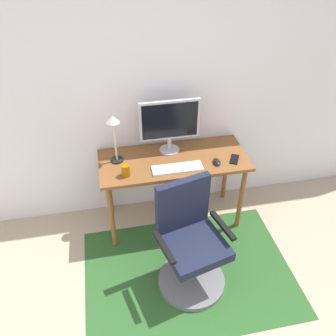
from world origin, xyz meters
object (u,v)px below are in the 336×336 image
object	(u,v)px
desk	(173,167)
office_chair	(190,248)
coffee_cup	(126,170)
computer_mouse	(217,162)
monitor	(170,122)
desk_lamp	(114,129)
cell_phone	(234,159)
keyboard	(177,168)

from	to	relation	value
desk	office_chair	world-z (taller)	office_chair
desk	office_chair	size ratio (longest dim) A/B	1.37
desk	coffee_cup	distance (m)	0.48
computer_mouse	coffee_cup	xyz separation A→B (m)	(-0.78, -0.02, 0.04)
monitor	coffee_cup	size ratio (longest dim) A/B	4.97
desk_lamp	coffee_cup	bearing A→B (deg)	-75.85
computer_mouse	desk_lamp	xyz separation A→B (m)	(-0.84, 0.21, 0.30)
monitor	computer_mouse	bearing A→B (deg)	-37.18
desk	coffee_cup	xyz separation A→B (m)	(-0.43, -0.15, 0.14)
coffee_cup	desk_lamp	world-z (taller)	desk_lamp
cell_phone	keyboard	bearing A→B (deg)	-147.98
keyboard	office_chair	xyz separation A→B (m)	(-0.01, -0.56, -0.37)
monitor	desk_lamp	bearing A→B (deg)	-172.22
monitor	office_chair	xyz separation A→B (m)	(-0.01, -0.84, -0.65)
desk	desk_lamp	size ratio (longest dim) A/B	2.96
desk	monitor	world-z (taller)	monitor
monitor	keyboard	distance (m)	0.41
keyboard	office_chair	bearing A→B (deg)	-91.52
keyboard	computer_mouse	bearing A→B (deg)	2.41
desk_lamp	office_chair	world-z (taller)	desk_lamp
computer_mouse	desk_lamp	bearing A→B (deg)	166.11
coffee_cup	desk_lamp	size ratio (longest dim) A/B	0.24
desk	office_chair	bearing A→B (deg)	-91.23
coffee_cup	office_chair	bearing A→B (deg)	-53.07
desk	computer_mouse	size ratio (longest dim) A/B	12.55
keyboard	desk_lamp	xyz separation A→B (m)	(-0.49, 0.22, 0.31)
desk	monitor	xyz separation A→B (m)	(-0.01, 0.14, 0.38)
desk	coffee_cup	bearing A→B (deg)	-160.49
keyboard	desk_lamp	world-z (taller)	desk_lamp
cell_phone	desk_lamp	size ratio (longest dim) A/B	0.32
desk	cell_phone	size ratio (longest dim) A/B	9.33
desk	keyboard	xyz separation A→B (m)	(-0.00, -0.15, 0.10)
computer_mouse	office_chair	size ratio (longest dim) A/B	0.11
desk	computer_mouse	world-z (taller)	computer_mouse
computer_mouse	coffee_cup	size ratio (longest dim) A/B	0.99
keyboard	desk_lamp	size ratio (longest dim) A/B	0.98
desk	monitor	size ratio (longest dim) A/B	2.50
office_chair	cell_phone	bearing A→B (deg)	33.74
coffee_cup	office_chair	size ratio (longest dim) A/B	0.11
keyboard	cell_phone	world-z (taller)	keyboard
desk	cell_phone	world-z (taller)	cell_phone
office_chair	desk_lamp	bearing A→B (deg)	107.19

